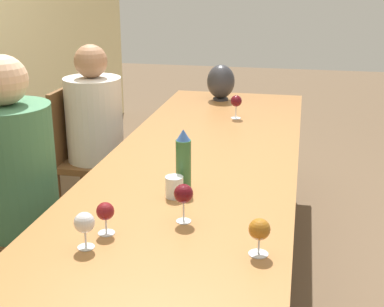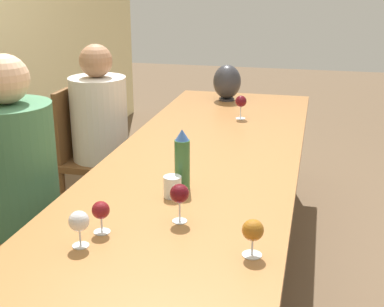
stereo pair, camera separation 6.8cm
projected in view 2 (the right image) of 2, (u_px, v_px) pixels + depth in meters
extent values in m
plane|color=brown|center=(200.00, 287.00, 2.88)|extent=(14.00, 14.00, 0.00)
cube|color=#936033|center=(201.00, 164.00, 2.65)|extent=(3.16, 0.95, 0.04)
cylinder|color=#936033|center=(292.00, 148.00, 4.05)|extent=(0.07, 0.07, 0.68)
cylinder|color=#936033|center=(195.00, 141.00, 4.21)|extent=(0.07, 0.07, 0.68)
cylinder|color=#336638|center=(181.00, 165.00, 2.27)|extent=(0.07, 0.07, 0.22)
cone|color=#33599E|center=(181.00, 135.00, 2.22)|extent=(0.06, 0.06, 0.05)
cylinder|color=silver|center=(173.00, 187.00, 2.20)|extent=(0.07, 0.07, 0.09)
cylinder|color=#2D2D33|center=(227.00, 99.00, 3.87)|extent=(0.11, 0.11, 0.01)
ellipsoid|color=#2D2D33|center=(227.00, 82.00, 3.83)|extent=(0.20, 0.20, 0.24)
cylinder|color=silver|center=(252.00, 255.00, 1.76)|extent=(0.07, 0.07, 0.00)
cylinder|color=silver|center=(252.00, 246.00, 1.75)|extent=(0.01, 0.01, 0.06)
sphere|color=#995B19|center=(253.00, 230.00, 1.73)|extent=(0.07, 0.07, 0.07)
cylinder|color=silver|center=(102.00, 232.00, 1.91)|extent=(0.06, 0.06, 0.00)
cylinder|color=silver|center=(102.00, 224.00, 1.90)|extent=(0.01, 0.01, 0.06)
sphere|color=maroon|center=(101.00, 210.00, 1.89)|extent=(0.06, 0.06, 0.06)
cylinder|color=silver|center=(180.00, 221.00, 2.00)|extent=(0.06, 0.06, 0.00)
cylinder|color=silver|center=(180.00, 211.00, 1.98)|extent=(0.01, 0.01, 0.08)
sphere|color=#510C14|center=(180.00, 193.00, 1.96)|extent=(0.07, 0.07, 0.07)
cylinder|color=silver|center=(81.00, 246.00, 1.82)|extent=(0.06, 0.06, 0.00)
cylinder|color=silver|center=(80.00, 237.00, 1.81)|extent=(0.01, 0.01, 0.06)
sphere|color=silver|center=(79.00, 221.00, 1.79)|extent=(0.07, 0.07, 0.07)
cylinder|color=silver|center=(240.00, 118.00, 3.39)|extent=(0.06, 0.06, 0.00)
cylinder|color=silver|center=(241.00, 112.00, 3.38)|extent=(0.01, 0.01, 0.08)
sphere|color=#510C14|center=(241.00, 101.00, 3.36)|extent=(0.07, 0.07, 0.07)
cube|color=brown|center=(21.00, 229.00, 2.54)|extent=(0.44, 0.44, 0.04)
cylinder|color=brown|center=(43.00, 299.00, 2.40)|extent=(0.04, 0.04, 0.43)
cylinder|color=brown|center=(79.00, 257.00, 2.75)|extent=(0.04, 0.04, 0.43)
cylinder|color=brown|center=(13.00, 249.00, 2.83)|extent=(0.04, 0.04, 0.43)
cube|color=brown|center=(102.00, 161.00, 3.44)|extent=(0.44, 0.44, 0.04)
cube|color=brown|center=(70.00, 122.00, 3.41)|extent=(0.40, 0.03, 0.45)
cylinder|color=brown|center=(120.00, 209.00, 3.30)|extent=(0.04, 0.04, 0.43)
cylinder|color=brown|center=(140.00, 186.00, 3.65)|extent=(0.04, 0.04, 0.43)
cylinder|color=brown|center=(64.00, 203.00, 3.39)|extent=(0.04, 0.04, 0.43)
cylinder|color=brown|center=(89.00, 182.00, 3.74)|extent=(0.04, 0.04, 0.43)
cube|color=#2D2D38|center=(38.00, 270.00, 2.59)|extent=(0.29, 0.21, 0.47)
cylinder|color=#3D704C|center=(14.00, 167.00, 2.44)|extent=(0.39, 0.39, 0.59)
sphere|color=#D6A884|center=(4.00, 79.00, 2.31)|extent=(0.22, 0.22, 0.22)
cube|color=#2D2D38|center=(112.00, 193.00, 3.50)|extent=(0.27, 0.20, 0.47)
cylinder|color=beige|center=(99.00, 119.00, 3.35)|extent=(0.35, 0.35, 0.52)
sphere|color=#9E7051|center=(96.00, 61.00, 3.23)|extent=(0.20, 0.20, 0.20)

